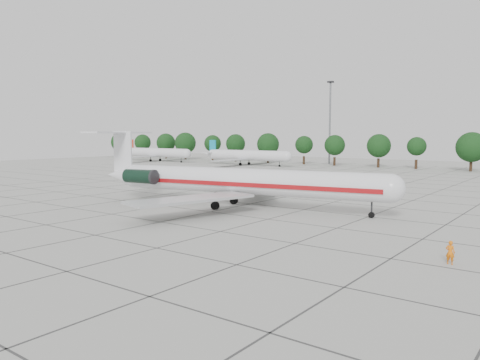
{
  "coord_description": "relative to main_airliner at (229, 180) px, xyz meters",
  "views": [
    {
      "loc": [
        35.21,
        -41.17,
        8.97
      ],
      "look_at": [
        1.16,
        4.15,
        3.5
      ],
      "focal_mm": 35.0,
      "sensor_mm": 36.0,
      "label": 1
    }
  ],
  "objects": [
    {
      "name": "floodlight_mast",
      "position": [
        -29.4,
        87.79,
        10.92
      ],
      "size": [
        1.6,
        1.6,
        25.45
      ],
      "color": "slate",
      "rests_on": "ground"
    },
    {
      "name": "bg_airliner_a",
      "position": [
        -82.48,
        64.92,
        -0.45
      ],
      "size": [
        28.24,
        27.2,
        7.4
      ],
      "color": "silver",
      "rests_on": "ground"
    },
    {
      "name": "main_airliner",
      "position": [
        0.0,
        0.0,
        0.0
      ],
      "size": [
        40.19,
        31.36,
        9.51
      ],
      "rotation": [
        0.0,
        0.0,
        0.18
      ],
      "color": "silver",
      "rests_on": "ground"
    },
    {
      "name": "ground_crew",
      "position": [
        28.39,
        -11.16,
        -2.52
      ],
      "size": [
        0.63,
        0.43,
        1.68
      ],
      "primitive_type": "imported",
      "rotation": [
        0.0,
        0.0,
        3.09
      ],
      "color": "orange",
      "rests_on": "ground"
    },
    {
      "name": "tree_line",
      "position": [
        -11.08,
        80.79,
        2.62
      ],
      "size": [
        249.86,
        8.44,
        10.22
      ],
      "color": "#332114",
      "rests_on": "ground"
    },
    {
      "name": "bg_airliner_b",
      "position": [
        -45.78,
        66.62,
        -0.45
      ],
      "size": [
        28.24,
        27.2,
        7.4
      ],
      "color": "silver",
      "rests_on": "ground"
    },
    {
      "name": "apron_joints",
      "position": [
        0.6,
        10.79,
        -3.35
      ],
      "size": [
        170.0,
        170.0,
        0.02
      ],
      "primitive_type": "cube",
      "color": "#383838",
      "rests_on": "ground"
    },
    {
      "name": "ground",
      "position": [
        0.6,
        -4.21,
        -3.36
      ],
      "size": [
        260.0,
        260.0,
        0.0
      ],
      "primitive_type": "plane",
      "color": "#A4A59D",
      "rests_on": "ground"
    }
  ]
}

